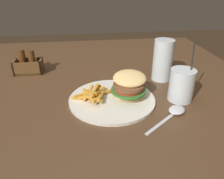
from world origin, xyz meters
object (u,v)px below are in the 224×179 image
Objects in this scene: meal_plate_near at (119,93)px; condiment_caddy at (28,65)px; juice_glass at (181,86)px; beer_glass at (163,61)px; spoon at (176,111)px.

meal_plate_near is 0.46m from condiment_caddy.
beer_glass is at bearing 93.38° from juice_glass.
condiment_caddy is at bearing 151.43° from juice_glass.
meal_plate_near is 1.45× the size of juice_glass.
spoon is at bearing -98.27° from beer_glass.
condiment_caddy is (-0.57, 0.31, -0.02)m from juice_glass.
juice_glass is at bearing -28.57° from condiment_caddy.
spoon is (-0.04, -0.25, -0.07)m from beer_glass.
spoon is (-0.05, -0.08, -0.04)m from juice_glass.
spoon is at bearing -36.85° from condiment_caddy.
meal_plate_near is 1.78× the size of spoon.
condiment_caddy is (-0.56, 0.14, -0.05)m from beer_glass.
beer_glass is 0.27m from spoon.
juice_glass is at bearing 22.49° from spoon.
beer_glass is (0.20, 0.15, 0.05)m from meal_plate_near.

